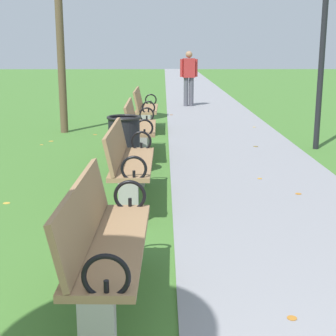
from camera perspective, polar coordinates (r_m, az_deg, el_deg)
paved_walkway at (r=18.89m, az=3.35°, el=8.02°), size 2.32×44.00×0.02m
park_bench_2 at (r=3.57m, az=-7.09°, el=-8.20°), size 0.50×1.61×0.90m
park_bench_3 at (r=5.93m, az=-4.43°, el=0.65°), size 0.48×1.60×0.90m
park_bench_4 at (r=8.50m, az=-3.25°, el=4.57°), size 0.49×1.60×0.90m
park_bench_5 at (r=11.05m, az=-2.63°, el=6.64°), size 0.48×1.60×0.90m
pedestrian_walking at (r=15.49m, az=2.33°, el=10.24°), size 0.53×0.27×1.62m
trash_bin at (r=7.26m, az=-4.88°, el=2.52°), size 0.48×0.48×0.84m
lamp_post at (r=9.37m, az=17.05°, el=16.03°), size 0.28×0.28×3.48m
scattered_leaves at (r=8.15m, az=-2.77°, el=0.80°), size 4.38×11.69×0.02m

